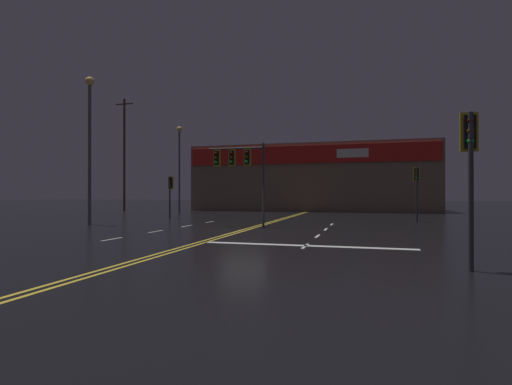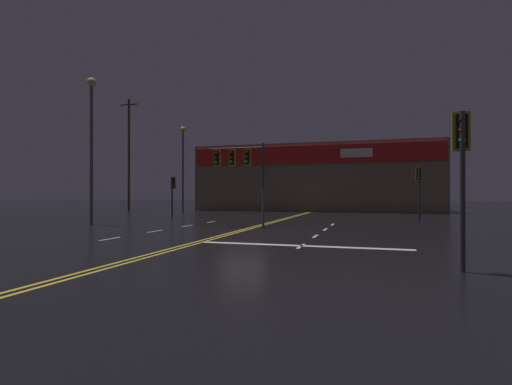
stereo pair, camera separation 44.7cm
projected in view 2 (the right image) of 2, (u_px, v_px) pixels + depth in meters
The scene contains 10 objects.
ground_plane at pixel (242, 230), 20.94m from camera, with size 200.00×200.00×0.00m, color black.
road_markings at pixel (250, 232), 19.90m from camera, with size 12.22×60.00×0.01m.
traffic_signal_median at pixel (239, 163), 23.33m from camera, with size 3.40×0.36×4.84m.
traffic_signal_corner_northeast at pixel (419, 181), 27.19m from camera, with size 0.42×0.36×3.77m.
traffic_signal_corner_southeast at pixel (462, 153), 9.88m from camera, with size 0.42×0.36×3.98m.
traffic_signal_corner_northwest at pixel (173, 188), 31.67m from camera, with size 0.42×0.36×3.30m.
streetlight_near_right at pixel (91, 130), 25.07m from camera, with size 0.56×0.56×9.24m.
streetlight_median_approach at pixel (183, 157), 40.98m from camera, with size 0.56×0.56×8.85m.
building_backdrop at pixel (317, 179), 47.22m from camera, with size 27.08×10.23×7.44m.
utility_pole_row at pixel (296, 151), 40.30m from camera, with size 43.91×0.26×12.84m.
Camera 2 is at (6.79, -19.83, 1.92)m, focal length 28.00 mm.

